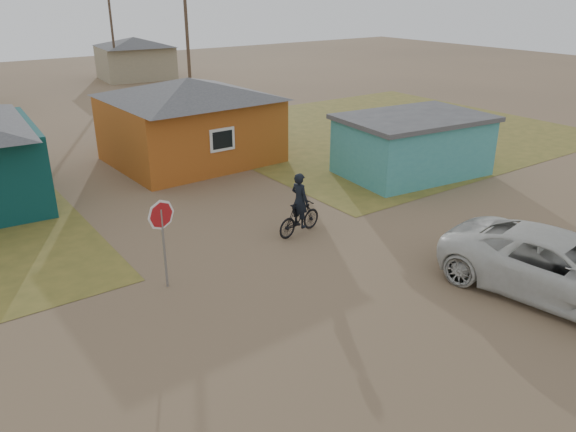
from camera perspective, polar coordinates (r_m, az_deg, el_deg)
name	(u,v)px	position (r m, az deg, el deg)	size (l,w,h in m)	color
ground	(344,297)	(15.32, 5.73, -8.23)	(120.00, 120.00, 0.00)	brown
grass_ne	(381,131)	(33.20, 9.38, 8.55)	(20.00, 18.00, 0.00)	olive
house_yellow	(190,119)	(26.99, -9.93, 9.70)	(7.72, 6.76, 3.90)	#A75219
shed_turquoise	(413,145)	(25.38, 12.54, 7.09)	(6.71, 4.93, 2.60)	teal
house_beige_east	(135,57)	(53.57, -15.25, 15.29)	(6.95, 6.05, 3.60)	gray
utility_pole_near	(188,51)	(35.49, -10.11, 16.17)	(1.40, 0.20, 8.00)	#4F3D2F
utility_pole_far	(112,33)	(50.64, -17.41, 17.30)	(1.40, 0.20, 8.00)	#4F3D2F
stop_sign	(162,224)	(15.31, -12.69, -0.82)	(0.84, 0.18, 2.57)	gray
cyclist	(300,212)	(18.69, 1.18, 0.40)	(1.96, 0.86, 2.14)	black
vehicle	(561,268)	(16.56, 25.97, -4.74)	(2.85, 6.18, 1.72)	silver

